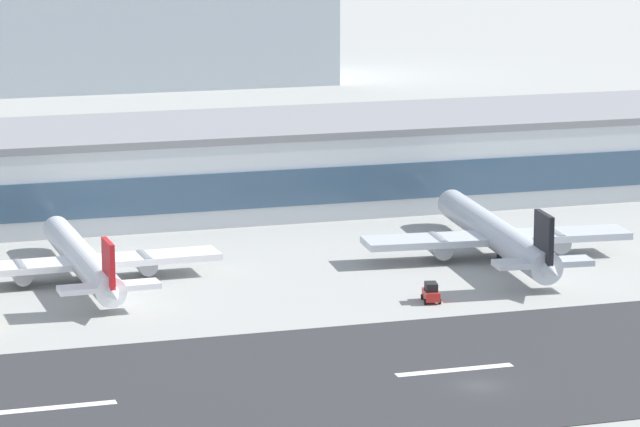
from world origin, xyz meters
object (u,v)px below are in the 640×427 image
at_px(airliner_black_tail_gate_1, 499,237).
at_px(service_baggage_tug_0, 431,293).
at_px(terminal_building, 219,165).
at_px(airliner_red_tail_gate_0, 84,262).

height_order(airliner_black_tail_gate_1, service_baggage_tug_0, airliner_black_tail_gate_1).
bearing_deg(terminal_building, airliner_black_tail_gate_1, -58.83).
relative_size(terminal_building, airliner_black_tail_gate_1, 4.64).
height_order(terminal_building, service_baggage_tug_0, terminal_building).
bearing_deg(airliner_black_tail_gate_1, airliner_red_tail_gate_0, 91.61).
xyz_separation_m(terminal_building, airliner_red_tail_gate_0, (-25.79, -38.48, -3.56)).
distance_m(terminal_building, service_baggage_tug_0, 59.44).
bearing_deg(service_baggage_tug_0, airliner_red_tail_gate_0, 72.42).
bearing_deg(airliner_red_tail_gate_0, service_baggage_tug_0, -120.67).
bearing_deg(service_baggage_tug_0, airliner_black_tail_gate_1, -31.22).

